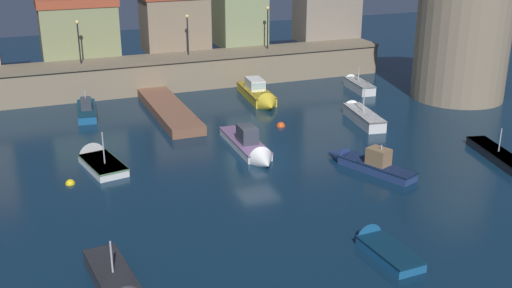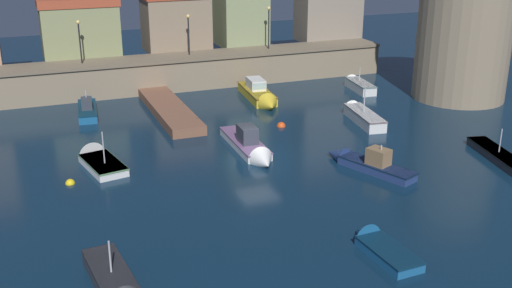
# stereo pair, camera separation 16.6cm
# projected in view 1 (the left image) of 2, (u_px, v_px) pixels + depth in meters

# --- Properties ---
(ground_plane) EXTENTS (102.76, 102.76, 0.00)m
(ground_plane) POSITION_uv_depth(u_px,v_px,m) (258.00, 159.00, 38.49)
(ground_plane) COLOR #0C2338
(quay_wall) EXTENTS (38.65, 3.65, 2.87)m
(quay_wall) POSITION_uv_depth(u_px,v_px,m) (179.00, 72.00, 54.41)
(quay_wall) COLOR gray
(quay_wall) RESTS_ON ground
(old_town_backdrop) EXTENTS (38.42, 5.73, 9.21)m
(old_town_backdrop) POSITION_uv_depth(u_px,v_px,m) (191.00, 7.00, 56.77)
(old_town_backdrop) COLOR tan
(old_town_backdrop) RESTS_ON ground
(fortress_tower) EXTENTS (8.10, 8.10, 11.43)m
(fortress_tower) POSITION_uv_depth(u_px,v_px,m) (464.00, 29.00, 49.92)
(fortress_tower) COLOR gray
(fortress_tower) RESTS_ON ground
(pier_dock) EXTENTS (2.44, 11.70, 0.70)m
(pier_dock) POSITION_uv_depth(u_px,v_px,m) (169.00, 110.00, 47.23)
(pier_dock) COLOR brown
(pier_dock) RESTS_ON ground
(quay_lamp_0) EXTENTS (0.32, 0.32, 3.55)m
(quay_lamp_0) POSITION_uv_depth(u_px,v_px,m) (78.00, 35.00, 50.25)
(quay_lamp_0) COLOR black
(quay_lamp_0) RESTS_ON quay_wall
(quay_lamp_1) EXTENTS (0.32, 0.32, 3.53)m
(quay_lamp_1) POSITION_uv_depth(u_px,v_px,m) (187.00, 28.00, 53.46)
(quay_lamp_1) COLOR black
(quay_lamp_1) RESTS_ON quay_wall
(quay_lamp_2) EXTENTS (0.32, 0.32, 3.85)m
(quay_lamp_2) POSITION_uv_depth(u_px,v_px,m) (268.00, 21.00, 56.03)
(quay_lamp_2) COLOR black
(quay_lamp_2) RESTS_ON quay_wall
(moored_boat_0) EXTENTS (2.26, 6.59, 2.93)m
(moored_boat_0) POSITION_uv_depth(u_px,v_px,m) (359.00, 114.00, 45.98)
(moored_boat_0) COLOR white
(moored_boat_0) RESTS_ON ground
(moored_boat_1) EXTENTS (2.42, 7.48, 2.06)m
(moored_boat_1) POSITION_uv_depth(u_px,v_px,m) (259.00, 95.00, 50.68)
(moored_boat_1) COLOR gold
(moored_boat_1) RESTS_ON ground
(moored_boat_3) EXTENTS (3.45, 6.27, 2.11)m
(moored_boat_3) POSITION_uv_depth(u_px,v_px,m) (365.00, 162.00, 36.94)
(moored_boat_3) COLOR navy
(moored_boat_3) RESTS_ON ground
(moored_boat_4) EXTENTS (2.69, 5.24, 3.04)m
(moored_boat_4) POSITION_uv_depth(u_px,v_px,m) (97.00, 160.00, 37.66)
(moored_boat_4) COLOR white
(moored_boat_4) RESTS_ON ground
(moored_boat_5) EXTENTS (1.92, 6.10, 2.30)m
(moored_boat_5) POSITION_uv_depth(u_px,v_px,m) (86.00, 107.00, 47.58)
(moored_boat_5) COLOR #195689
(moored_boat_5) RESTS_ON ground
(moored_boat_6) EXTENTS (1.88, 5.31, 2.40)m
(moored_boat_6) POSITION_uv_depth(u_px,v_px,m) (117.00, 286.00, 24.50)
(moored_boat_6) COLOR #333338
(moored_boat_6) RESTS_ON ground
(moored_boat_7) EXTENTS (1.79, 7.40, 2.10)m
(moored_boat_7) POSITION_uv_depth(u_px,v_px,m) (251.00, 147.00, 39.36)
(moored_boat_7) COLOR white
(moored_boat_7) RESTS_ON ground
(moored_boat_8) EXTENTS (1.62, 4.21, 1.36)m
(moored_boat_8) POSITION_uv_depth(u_px,v_px,m) (379.00, 245.00, 27.79)
(moored_boat_8) COLOR #195689
(moored_boat_8) RESTS_ON ground
(moored_boat_9) EXTENTS (2.86, 7.29, 2.37)m
(moored_boat_9) POSITION_uv_depth(u_px,v_px,m) (507.00, 161.00, 37.37)
(moored_boat_9) COLOR #333338
(moored_boat_9) RESTS_ON ground
(moored_boat_10) EXTENTS (1.90, 5.40, 2.21)m
(moored_boat_10) POSITION_uv_depth(u_px,v_px,m) (356.00, 84.00, 54.45)
(moored_boat_10) COLOR white
(moored_boat_10) RESTS_ON ground
(mooring_buoy_0) EXTENTS (0.64, 0.64, 0.64)m
(mooring_buoy_0) POSITION_uv_depth(u_px,v_px,m) (281.00, 126.00, 44.60)
(mooring_buoy_0) COLOR #EA4C19
(mooring_buoy_0) RESTS_ON ground
(mooring_buoy_1) EXTENTS (0.54, 0.54, 0.54)m
(mooring_buoy_1) POSITION_uv_depth(u_px,v_px,m) (70.00, 184.00, 34.85)
(mooring_buoy_1) COLOR yellow
(mooring_buoy_1) RESTS_ON ground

